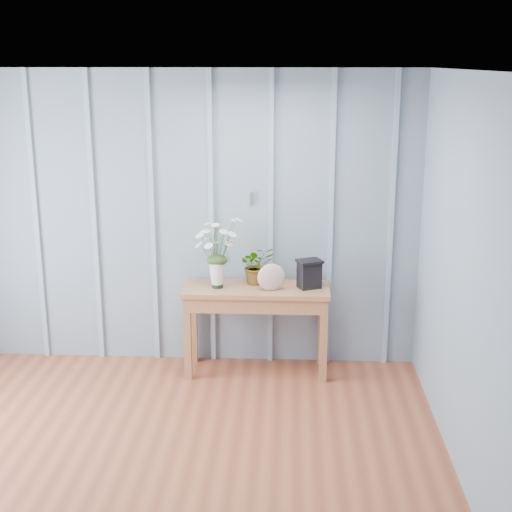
# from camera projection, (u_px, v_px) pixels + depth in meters

# --- Properties ---
(ground) EXTENTS (4.50, 4.50, 0.00)m
(ground) POSITION_uv_depth(u_px,v_px,m) (131.00, 511.00, 4.18)
(ground) COLOR brown
(ground) RESTS_ON ground
(room_shell) EXTENTS (4.00, 4.50, 2.50)m
(room_shell) POSITION_uv_depth(u_px,v_px,m) (148.00, 153.00, 4.53)
(room_shell) COLOR gray
(room_shell) RESTS_ON ground
(sideboard) EXTENTS (1.20, 0.45, 0.75)m
(sideboard) POSITION_uv_depth(u_px,v_px,m) (256.00, 300.00, 5.90)
(sideboard) COLOR #99623C
(sideboard) RESTS_ON ground
(daisy_vase) EXTENTS (0.43, 0.33, 0.60)m
(daisy_vase) POSITION_uv_depth(u_px,v_px,m) (217.00, 243.00, 5.76)
(daisy_vase) COLOR black
(daisy_vase) RESTS_ON sideboard
(spider_plant) EXTENTS (0.35, 0.32, 0.32)m
(spider_plant) POSITION_uv_depth(u_px,v_px,m) (257.00, 265.00, 5.93)
(spider_plant) COLOR #233E17
(spider_plant) RESTS_ON sideboard
(felt_disc_vessel) EXTENTS (0.23, 0.11, 0.23)m
(felt_disc_vessel) POSITION_uv_depth(u_px,v_px,m) (271.00, 277.00, 5.75)
(felt_disc_vessel) COLOR #995861
(felt_disc_vessel) RESTS_ON sideboard
(carved_box) EXTENTS (0.24, 0.22, 0.24)m
(carved_box) POSITION_uv_depth(u_px,v_px,m) (309.00, 274.00, 5.82)
(carved_box) COLOR black
(carved_box) RESTS_ON sideboard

